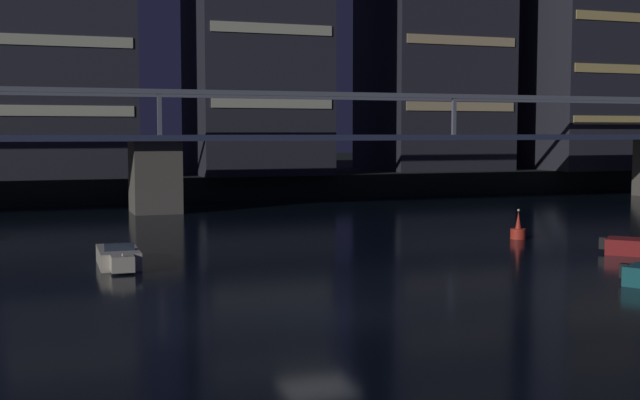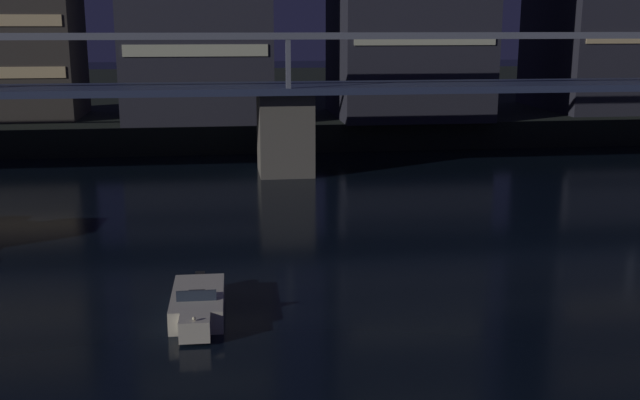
# 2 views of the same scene
# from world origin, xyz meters

# --- Properties ---
(ground_plane) EXTENTS (400.00, 400.00, 0.00)m
(ground_plane) POSITION_xyz_m (0.00, 0.00, 0.00)
(ground_plane) COLOR black
(far_riverbank) EXTENTS (240.00, 80.00, 2.20)m
(far_riverbank) POSITION_xyz_m (0.00, 86.63, 1.10)
(far_riverbank) COLOR black
(far_riverbank) RESTS_ON ground
(river_bridge) EXTENTS (103.52, 6.40, 9.38)m
(river_bridge) POSITION_xyz_m (0.00, 38.62, 4.59)
(river_bridge) COLOR #605B51
(river_bridge) RESTS_ON ground
(tower_west_tall) EXTENTS (11.86, 8.88, 29.63)m
(tower_west_tall) POSITION_xyz_m (-6.01, 51.22, 16.86)
(tower_west_tall) COLOR #282833
(tower_west_tall) RESTS_ON far_riverbank
(tower_central) EXTENTS (12.20, 12.31, 33.67)m
(tower_central) POSITION_xyz_m (11.58, 51.98, 18.88)
(tower_central) COLOR #282833
(tower_central) RESTS_ON far_riverbank
(tower_east_tall) EXTENTS (13.26, 13.25, 33.67)m
(tower_east_tall) POSITION_xyz_m (32.24, 55.37, 18.88)
(tower_east_tall) COLOR #282833
(tower_east_tall) RESTS_ON far_riverbank
(tower_east_low) EXTENTS (10.74, 12.95, 26.85)m
(tower_east_low) POSITION_xyz_m (47.67, 51.04, 15.47)
(tower_east_low) COLOR #282833
(tower_east_low) RESTS_ON far_riverbank
(speedboat_near_center) EXTENTS (1.87, 5.20, 1.16)m
(speedboat_near_center) POSITION_xyz_m (-5.28, 13.03, 0.41)
(speedboat_near_center) COLOR beige
(speedboat_near_center) RESTS_ON ground
(channel_buoy) EXTENTS (0.90, 0.90, 1.76)m
(channel_buoy) POSITION_xyz_m (17.71, 15.45, 0.48)
(channel_buoy) COLOR red
(channel_buoy) RESTS_ON ground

